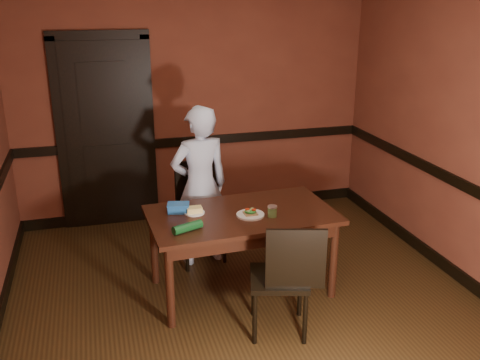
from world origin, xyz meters
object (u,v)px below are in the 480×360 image
food_tub (178,208)px  person (200,186)px  dining_table (242,252)px  sandwich_plate (250,214)px  chair_far (197,213)px  chair_near (279,276)px  cheese_saucer (194,211)px  sauce_jar (272,211)px

food_tub → person: bearing=71.9°
dining_table → sandwich_plate: bearing=-59.6°
chair_far → chair_near: size_ratio=1.04×
dining_table → chair_near: chair_near is taller
dining_table → cheese_saucer: (-0.39, 0.10, 0.39)m
food_tub → chair_near: bearing=-39.8°
dining_table → chair_near: 0.67m
sandwich_plate → food_tub: bearing=156.9°
chair_far → cheese_saucer: chair_far is taller
chair_near → sandwich_plate: size_ratio=3.94×
chair_near → sandwich_plate: (-0.06, 0.57, 0.29)m
sauce_jar → cheese_saucer: sauce_jar is taller
sandwich_plate → cheese_saucer: size_ratio=1.36×
chair_far → person: size_ratio=0.62×
chair_far → sauce_jar: size_ratio=10.18×
chair_near → sauce_jar: (0.11, 0.51, 0.32)m
chair_near → cheese_saucer: size_ratio=5.34×
chair_near → person: 1.38m
dining_table → chair_near: size_ratio=1.69×
person → sauce_jar: (0.45, -0.79, 0.01)m
food_tub → chair_far: bearing=76.1°
person → food_tub: (-0.29, -0.48, 0.00)m
chair_near → cheese_saucer: (-0.50, 0.76, 0.29)m
sauce_jar → food_tub: bearing=157.5°
sandwich_plate → cheese_saucer: bearing=157.5°
chair_near → food_tub: chair_near is taller
person → sauce_jar: 0.91m
person → cheese_saucer: person is taller
sauce_jar → food_tub: sauce_jar is taller
person → sauce_jar: person is taller
chair_far → sandwich_plate: 0.87m
dining_table → food_tub: food_tub is taller
sandwich_plate → sauce_jar: bearing=-20.4°
person → food_tub: person is taller
dining_table → sandwich_plate: size_ratio=6.65×
chair_near → sandwich_plate: 0.64m
cheese_saucer → sauce_jar: bearing=-21.9°
cheese_saucer → food_tub: (-0.13, 0.06, 0.02)m
dining_table → chair_far: chair_far is taller
dining_table → sauce_jar: (0.23, -0.15, 0.42)m
sauce_jar → chair_near: bearing=-102.6°
chair_far → food_tub: size_ratio=4.63×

